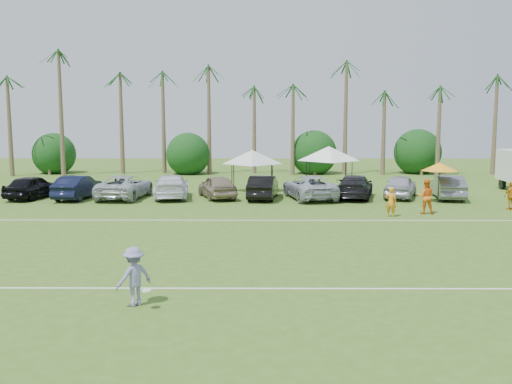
{
  "coord_description": "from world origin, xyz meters",
  "views": [
    {
      "loc": [
        0.78,
        -15.3,
        5.31
      ],
      "look_at": [
        0.61,
        13.18,
        1.6
      ],
      "focal_mm": 40.0,
      "sensor_mm": 36.0,
      "label": 1
    }
  ],
  "objects": [
    {
      "name": "market_umbrella",
      "position": [
        12.08,
        20.35,
        2.28
      ],
      "size": [
        2.28,
        2.28,
        2.54
      ],
      "color": "black",
      "rests_on": "ground"
    },
    {
      "name": "parked_car_2",
      "position": [
        -8.15,
        22.18,
        0.78
      ],
      "size": [
        3.15,
        5.84,
        1.56
      ],
      "primitive_type": "imported",
      "rotation": [
        0.0,
        0.0,
        3.04
      ],
      "color": "#B2B8C0",
      "rests_on": "ground"
    },
    {
      "name": "parked_car_3",
      "position": [
        -5.09,
        22.4,
        0.78
      ],
      "size": [
        2.77,
        5.58,
        1.56
      ],
      "primitive_type": "imported",
      "rotation": [
        0.0,
        0.0,
        3.25
      ],
      "color": "white",
      "rests_on": "ground"
    },
    {
      "name": "bush_tree_2",
      "position": [
        6.0,
        39.0,
        1.8
      ],
      "size": [
        4.0,
        4.0,
        4.0
      ],
      "color": "brown",
      "rests_on": "ground"
    },
    {
      "name": "parked_car_6",
      "position": [
        4.09,
        21.96,
        0.78
      ],
      "size": [
        3.64,
        6.01,
        1.56
      ],
      "primitive_type": "imported",
      "rotation": [
        0.0,
        0.0,
        3.34
      ],
      "color": "#B2B6C2",
      "rests_on": "ground"
    },
    {
      "name": "palm_tree_6",
      "position": [
        4.0,
        38.0,
        9.21
      ],
      "size": [
        2.4,
        2.4,
        10.9
      ],
      "color": "brown",
      "rests_on": "ground"
    },
    {
      "name": "palm_tree_9",
      "position": [
        18.0,
        38.0,
        8.35
      ],
      "size": [
        2.4,
        2.4,
        9.9
      ],
      "color": "brown",
      "rests_on": "ground"
    },
    {
      "name": "sideline_player_a",
      "position": [
        7.9,
        15.18,
        0.81
      ],
      "size": [
        0.69,
        0.56,
        1.62
      ],
      "primitive_type": "imported",
      "rotation": [
        0.0,
        0.0,
        2.8
      ],
      "color": "orange",
      "rests_on": "ground"
    },
    {
      "name": "sideline_player_c",
      "position": [
        15.42,
        17.55,
        0.82
      ],
      "size": [
        1.03,
        0.66,
        1.63
      ],
      "primitive_type": "imported",
      "rotation": [
        0.0,
        0.0,
        3.44
      ],
      "color": "orange",
      "rests_on": "ground"
    },
    {
      "name": "parked_car_8",
      "position": [
        10.21,
        22.5,
        0.78
      ],
      "size": [
        3.31,
        4.93,
        1.56
      ],
      "primitive_type": "imported",
      "rotation": [
        0.0,
        0.0,
        2.79
      ],
      "color": "#B0B1BE",
      "rests_on": "ground"
    },
    {
      "name": "canopy_tent_left",
      "position": [
        0.28,
        25.68,
        3.02
      ],
      "size": [
        4.36,
        4.36,
        3.53
      ],
      "color": "black",
      "rests_on": "ground"
    },
    {
      "name": "palm_tree_10",
      "position": [
        23.0,
        38.0,
        9.21
      ],
      "size": [
        2.4,
        2.4,
        10.9
      ],
      "color": "brown",
      "rests_on": "ground"
    },
    {
      "name": "bush_tree_0",
      "position": [
        -19.0,
        39.0,
        1.8
      ],
      "size": [
        4.0,
        4.0,
        4.0
      ],
      "color": "brown",
      "rests_on": "ground"
    },
    {
      "name": "palm_tree_8",
      "position": [
        13.0,
        38.0,
        7.48
      ],
      "size": [
        2.4,
        2.4,
        8.9
      ],
      "color": "brown",
      "rests_on": "ground"
    },
    {
      "name": "parked_car_7",
      "position": [
        7.15,
        22.44,
        0.78
      ],
      "size": [
        3.41,
        5.74,
        1.56
      ],
      "primitive_type": "imported",
      "rotation": [
        0.0,
        0.0,
        2.9
      ],
      "color": "black",
      "rests_on": "ground"
    },
    {
      "name": "parked_car_0",
      "position": [
        -14.27,
        22.1,
        0.78
      ],
      "size": [
        2.82,
        4.87,
        1.56
      ],
      "primitive_type": "imported",
      "rotation": [
        0.0,
        0.0,
        2.91
      ],
      "color": "black",
      "rests_on": "ground"
    },
    {
      "name": "bush_tree_3",
      "position": [
        16.0,
        39.0,
        1.8
      ],
      "size": [
        4.0,
        4.0,
        4.0
      ],
      "color": "brown",
      "rests_on": "ground"
    },
    {
      "name": "parked_car_4",
      "position": [
        -2.03,
        22.33,
        0.78
      ],
      "size": [
        3.18,
        4.92,
        1.56
      ],
      "primitive_type": "imported",
      "rotation": [
        0.0,
        0.0,
        3.46
      ],
      "color": "gray",
      "rests_on": "ground"
    },
    {
      "name": "parked_car_1",
      "position": [
        -11.21,
        21.93,
        0.78
      ],
      "size": [
        2.17,
        4.88,
        1.56
      ],
      "primitive_type": "imported",
      "rotation": [
        0.0,
        0.0,
        3.03
      ],
      "color": "black",
      "rests_on": "ground"
    },
    {
      "name": "palm_tree_5",
      "position": [
        0.0,
        38.0,
        8.35
      ],
      "size": [
        2.4,
        2.4,
        9.9
      ],
      "color": "brown",
      "rests_on": "ground"
    },
    {
      "name": "ground",
      "position": [
        0.0,
        0.0,
        0.0
      ],
      "size": [
        120.0,
        120.0,
        0.0
      ],
      "primitive_type": "plane",
      "color": "#3F621D",
      "rests_on": "ground"
    },
    {
      "name": "palm_tree_1",
      "position": [
        -17.0,
        38.0,
        8.35
      ],
      "size": [
        2.4,
        2.4,
        9.9
      ],
      "color": "brown",
      "rests_on": "ground"
    },
    {
      "name": "palm_tree_0",
      "position": [
        -22.0,
        38.0,
        7.48
      ],
      "size": [
        2.4,
        2.4,
        8.9
      ],
      "color": "brown",
      "rests_on": "ground"
    },
    {
      "name": "parked_car_5",
      "position": [
        1.03,
        21.97,
        0.78
      ],
      "size": [
        2.19,
        4.89,
        1.56
      ],
      "primitive_type": "imported",
      "rotation": [
        0.0,
        0.0,
        3.02
      ],
      "color": "black",
      "rests_on": "ground"
    },
    {
      "name": "bush_tree_1",
      "position": [
        -6.0,
        39.0,
        1.8
      ],
      "size": [
        4.0,
        4.0,
        4.0
      ],
      "color": "brown",
      "rests_on": "ground"
    },
    {
      "name": "sideline_player_b",
      "position": [
        10.05,
        16.14,
        0.97
      ],
      "size": [
        1.05,
        0.87,
        1.94
      ],
      "primitive_type": "imported",
      "rotation": [
        0.0,
        0.0,
        2.99
      ],
      "color": "orange",
      "rests_on": "ground"
    },
    {
      "name": "palm_tree_3",
      "position": [
        -8.0,
        38.0,
        10.06
      ],
      "size": [
        2.4,
        2.4,
        11.9
      ],
      "color": "brown",
      "rests_on": "ground"
    },
    {
      "name": "field_lines",
      "position": [
        0.0,
        8.0,
        0.01
      ],
      "size": [
        80.0,
        12.1,
        0.01
      ],
      "color": "white",
      "rests_on": "ground"
    },
    {
      "name": "palm_tree_2",
      "position": [
        -12.0,
        38.0,
        9.21
      ],
      "size": [
        2.4,
        2.4,
        10.9
      ],
      "color": "brown",
      "rests_on": "ground"
    },
    {
      "name": "palm_tree_7",
      "position": [
        8.0,
        38.0,
        10.06
      ],
      "size": [
        2.4,
        2.4,
        11.9
      ],
      "color": "brown",
      "rests_on": "ground"
    },
    {
      "name": "parked_car_9",
      "position": [
        13.27,
        22.14,
        0.78
      ],
      "size": [
        2.33,
        4.92,
        1.56
      ],
      "primitive_type": "imported",
      "rotation": [
        0.0,
        0.0,
        2.99
      ],
      "color": "slate",
      "rests_on": "ground"
    },
    {
      "name": "palm_tree_4",
      "position": [
        -4.0,
        38.0,
        7.48
      ],
      "size": [
        2.4,
        2.4,
        8.9
      ],
      "color": "brown",
      "rests_on": "ground"
    },
    {
      "name": "frisbee_player",
      "position": [
        -2.77,
        0.36,
        0.85
      ],
      "size": [
        1.24,
        1.21,
        1.7
      ],
      "rotation": [
        0.0,
        0.0,
        3.89
      ],
      "color": "#807CB1",
      "rests_on": "ground"
    },
    {
      "name": "canopy_tent_right",
      "position": [
        5.93,
        27.02,
        3.22
      ],
      "size": [
        4.65,
        4.65,
        3.77
      ],
      "color": "black",
      "rests_on": "ground"
    }
  ]
}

